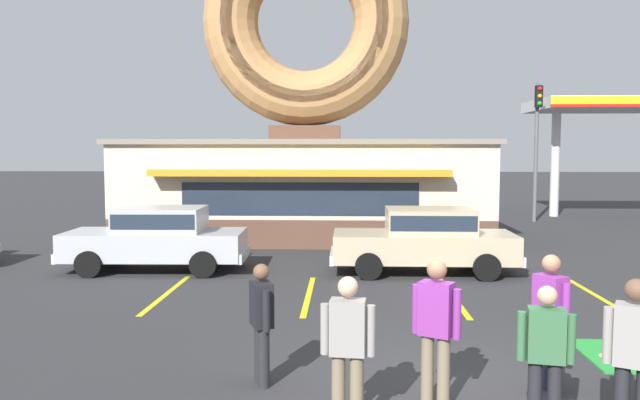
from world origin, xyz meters
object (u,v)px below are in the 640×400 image
object	(u,v)px
pedestrian_leather_jacket_man	(436,325)
pedestrian_blue_sweater_man	(634,355)
pedestrian_clipboard_woman	(546,352)
car_silver	(158,236)
pedestrian_crossing_woman	(348,345)
car_champagne	(425,238)
pedestrian_beanie_man	(550,315)
trash_bin	(123,231)
traffic_light_pole	(537,134)
pedestrian_hooded_kid	(262,319)

from	to	relation	value
pedestrian_leather_jacket_man	pedestrian_blue_sweater_man	bearing A→B (deg)	-27.59
pedestrian_leather_jacket_man	pedestrian_clipboard_woman	xyz separation A→B (m)	(1.07, -0.62, -0.10)
car_silver	pedestrian_crossing_woman	size ratio (longest dim) A/B	2.75
car_champagne	pedestrian_leather_jacket_man	size ratio (longest dim) A/B	2.60
pedestrian_blue_sweater_man	pedestrian_beanie_man	distance (m)	1.55
pedestrian_crossing_woman	pedestrian_blue_sweater_man	bearing A→B (deg)	-7.15
pedestrian_leather_jacket_man	trash_bin	world-z (taller)	pedestrian_leather_jacket_man
trash_bin	car_silver	bearing A→B (deg)	-59.07
traffic_light_pole	pedestrian_crossing_woman	bearing A→B (deg)	-111.80
car_champagne	pedestrian_clipboard_woman	size ratio (longest dim) A/B	2.86
pedestrian_blue_sweater_man	pedestrian_leather_jacket_man	bearing A→B (deg)	152.41
pedestrian_clipboard_woman	pedestrian_crossing_woman	bearing A→B (deg)	179.34
car_silver	trash_bin	world-z (taller)	car_silver
car_silver	pedestrian_hooded_kid	xyz separation A→B (m)	(3.64, -7.52, -0.00)
car_silver	pedestrian_leather_jacket_man	xyz separation A→B (m)	(5.77, -8.14, 0.11)
pedestrian_beanie_man	trash_bin	xyz separation A→B (m)	(-9.53, 11.36, -0.47)
pedestrian_clipboard_woman	pedestrian_crossing_woman	xyz separation A→B (m)	(-2.11, 0.02, 0.05)
pedestrian_beanie_man	pedestrian_leather_jacket_man	bearing A→B (deg)	-159.62
pedestrian_clipboard_woman	pedestrian_crossing_woman	distance (m)	2.11
pedestrian_hooded_kid	pedestrian_clipboard_woman	size ratio (longest dim) A/B	0.99
pedestrian_clipboard_woman	pedestrian_beanie_man	bearing A→B (deg)	70.30
pedestrian_blue_sweater_man	traffic_light_pole	world-z (taller)	traffic_light_pole
pedestrian_hooded_kid	pedestrian_crossing_woman	world-z (taller)	pedestrian_crossing_woman
car_silver	pedestrian_crossing_woman	xyz separation A→B (m)	(4.74, -8.74, 0.06)
car_champagne	car_silver	size ratio (longest dim) A/B	0.99
pedestrian_clipboard_woman	pedestrian_hooded_kid	bearing A→B (deg)	158.81
car_silver	pedestrian_leather_jacket_man	world-z (taller)	pedestrian_leather_jacket_man
car_champagne	pedestrian_clipboard_woman	world-z (taller)	same
car_champagne	pedestrian_blue_sweater_man	size ratio (longest dim) A/B	2.61
car_silver	pedestrian_clipboard_woman	bearing A→B (deg)	-52.01
pedestrian_hooded_kid	pedestrian_leather_jacket_man	size ratio (longest dim) A/B	0.90
pedestrian_hooded_kid	pedestrian_crossing_woman	xyz separation A→B (m)	(1.10, -1.22, 0.06)
car_champagne	pedestrian_beanie_man	size ratio (longest dim) A/B	2.63
pedestrian_leather_jacket_man	pedestrian_crossing_woman	world-z (taller)	pedestrian_leather_jacket_man
pedestrian_beanie_man	pedestrian_blue_sweater_man	bearing A→B (deg)	-77.13
car_silver	pedestrian_hooded_kid	size ratio (longest dim) A/B	2.91
pedestrian_leather_jacket_man	pedestrian_beanie_man	xyz separation A→B (m)	(1.49, 0.55, -0.02)
car_champagne	pedestrian_beanie_man	distance (m)	7.56
pedestrian_blue_sweater_man	traffic_light_pole	xyz separation A→B (m)	(5.12, 20.35, 2.73)
pedestrian_beanie_man	trash_bin	distance (m)	14.83
pedestrian_leather_jacket_man	pedestrian_clipboard_woman	distance (m)	1.24
pedestrian_clipboard_woman	pedestrian_beanie_man	world-z (taller)	pedestrian_beanie_man
traffic_light_pole	pedestrian_beanie_man	bearing A→B (deg)	-106.19
pedestrian_blue_sweater_man	pedestrian_clipboard_woman	bearing A→B (deg)	156.38
pedestrian_leather_jacket_man	pedestrian_hooded_kid	bearing A→B (deg)	163.86
car_champagne	pedestrian_blue_sweater_man	bearing A→B (deg)	-84.13
pedestrian_leather_jacket_man	pedestrian_beanie_man	distance (m)	1.59
pedestrian_beanie_man	car_champagne	bearing A→B (deg)	94.44
trash_bin	traffic_light_pole	bearing A→B (deg)	26.51
pedestrian_crossing_woman	pedestrian_hooded_kid	bearing A→B (deg)	132.06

